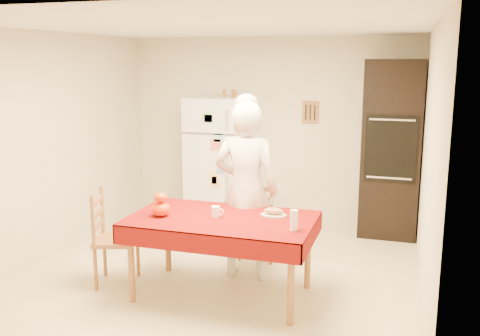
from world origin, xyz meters
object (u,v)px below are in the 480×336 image
at_px(wine_glass, 294,220).
at_px(coffee_mug, 216,212).
at_px(chair_left, 110,234).
at_px(refrigerator, 218,159).
at_px(dining_table, 222,225).
at_px(pumpkin_lower, 161,209).
at_px(oven_cabinet, 391,149).
at_px(seated_woman, 246,190).
at_px(chair_far, 252,221).
at_px(bread_plate, 274,215).

bearing_deg(wine_glass, coffee_mug, 167.99).
bearing_deg(wine_glass, chair_left, 177.33).
relative_size(refrigerator, dining_table, 1.00).
bearing_deg(pumpkin_lower, wine_glass, -1.73).
xyz_separation_m(coffee_mug, wine_glass, (0.77, -0.16, 0.04)).
relative_size(chair_left, wine_glass, 5.40).
xyz_separation_m(chair_left, wine_glass, (1.85, -0.09, 0.34)).
xyz_separation_m(chair_left, pumpkin_lower, (0.59, -0.05, 0.32)).
relative_size(oven_cabinet, seated_woman, 1.22).
relative_size(refrigerator, wine_glass, 9.66).
xyz_separation_m(dining_table, chair_left, (-1.14, -0.08, -0.18)).
height_order(seated_woman, pumpkin_lower, seated_woman).
height_order(chair_left, pumpkin_lower, chair_left).
xyz_separation_m(coffee_mug, pumpkin_lower, (-0.50, -0.13, 0.02)).
xyz_separation_m(oven_cabinet, wine_glass, (-0.70, -2.52, -0.25)).
relative_size(refrigerator, coffee_mug, 17.00).
bearing_deg(coffee_mug, pumpkin_lower, -165.80).
distance_m(chair_left, coffee_mug, 1.13).
bearing_deg(seated_woman, coffee_mug, 73.02).
xyz_separation_m(chair_far, bread_plate, (0.38, -0.59, 0.26)).
xyz_separation_m(refrigerator, dining_table, (0.87, -2.31, -0.16)).
xyz_separation_m(refrigerator, bread_plate, (1.32, -2.12, -0.08)).
height_order(refrigerator, chair_far, refrigerator).
xyz_separation_m(oven_cabinet, chair_far, (-1.34, -1.58, -0.59)).
bearing_deg(seated_woman, refrigerator, -63.47).
bearing_deg(dining_table, pumpkin_lower, -167.14).
height_order(dining_table, chair_left, chair_left).
relative_size(refrigerator, seated_woman, 0.94).
relative_size(chair_far, chair_left, 1.00).
bearing_deg(chair_far, oven_cabinet, 50.12).
bearing_deg(bread_plate, chair_left, -170.64).
distance_m(dining_table, chair_far, 0.80).
height_order(dining_table, pumpkin_lower, pumpkin_lower).
bearing_deg(seated_woman, chair_far, -88.27).
bearing_deg(seated_woman, oven_cabinet, -127.06).
distance_m(oven_cabinet, chair_far, 2.15).
height_order(oven_cabinet, chair_left, oven_cabinet).
bearing_deg(pumpkin_lower, oven_cabinet, 51.59).
relative_size(chair_left, seated_woman, 0.52).
relative_size(wine_glass, bread_plate, 0.73).
bearing_deg(refrigerator, dining_table, -69.31).
height_order(chair_far, seated_woman, seated_woman).
height_order(seated_woman, bread_plate, seated_woman).
bearing_deg(coffee_mug, dining_table, 1.39).
xyz_separation_m(oven_cabinet, coffee_mug, (-1.47, -2.35, -0.29)).
distance_m(wine_glass, bread_plate, 0.44).
xyz_separation_m(coffee_mug, bread_plate, (0.51, 0.18, -0.04)).
distance_m(dining_table, chair_left, 1.16).
bearing_deg(refrigerator, oven_cabinet, 1.18).
xyz_separation_m(dining_table, wine_glass, (0.71, -0.17, 0.16)).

